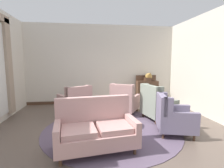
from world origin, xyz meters
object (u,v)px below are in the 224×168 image
(settee, at_px, (96,129))
(armchair_back_corner, at_px, (156,105))
(porcelain_vase, at_px, (114,103))
(side_table, at_px, (162,109))
(sideboard, at_px, (147,90))
(armchair_beside_settee, at_px, (172,117))
(armchair_far_left, at_px, (75,103))
(coffee_table, at_px, (112,112))
(armchair_near_sideboard, at_px, (124,101))
(gramophone, at_px, (149,76))

(settee, distance_m, armchair_back_corner, 2.39)
(porcelain_vase, height_order, side_table, porcelain_vase)
(settee, relative_size, side_table, 2.45)
(sideboard, bearing_deg, armchair_beside_settee, -98.99)
(armchair_far_left, bearing_deg, sideboard, 174.57)
(settee, xyz_separation_m, side_table, (1.91, 1.20, -0.01))
(armchair_far_left, relative_size, side_table, 1.79)
(coffee_table, height_order, settee, settee)
(armchair_near_sideboard, relative_size, gramophone, 2.50)
(settee, bearing_deg, porcelain_vase, 56.26)
(sideboard, bearing_deg, side_table, -99.94)
(coffee_table, xyz_separation_m, armchair_beside_settee, (1.35, -0.64, -0.00))
(armchair_near_sideboard, distance_m, sideboard, 1.93)
(armchair_far_left, distance_m, armchair_back_corner, 2.52)
(armchair_near_sideboard, bearing_deg, armchair_far_left, 32.65)
(porcelain_vase, xyz_separation_m, armchair_beside_settee, (1.31, -0.59, -0.25))
(side_table, bearing_deg, settee, -147.96)
(settee, xyz_separation_m, sideboard, (2.34, 3.62, 0.12))
(armchair_far_left, distance_m, gramophone, 3.30)
(armchair_back_corner, bearing_deg, sideboard, -24.42)
(armchair_back_corner, distance_m, gramophone, 2.22)
(gramophone, bearing_deg, side_table, -101.35)
(armchair_beside_settee, distance_m, armchair_far_left, 2.95)
(porcelain_vase, distance_m, armchair_back_corner, 1.43)
(armchair_back_corner, relative_size, side_table, 1.61)
(armchair_beside_settee, distance_m, side_table, 0.74)
(armchair_back_corner, bearing_deg, coffee_table, 93.99)
(coffee_table, bearing_deg, armchair_near_sideboard, 62.57)
(porcelain_vase, bearing_deg, sideboard, 54.74)
(armchair_far_left, distance_m, sideboard, 3.22)
(coffee_table, height_order, armchair_far_left, armchair_far_left)
(armchair_far_left, relative_size, gramophone, 2.51)
(side_table, xyz_separation_m, gramophone, (0.47, 2.33, 0.76))
(armchair_beside_settee, relative_size, armchair_near_sideboard, 0.85)
(coffee_table, height_order, armchair_back_corner, armchair_back_corner)
(gramophone, bearing_deg, armchair_back_corner, -104.22)
(armchair_far_left, relative_size, armchair_back_corner, 1.12)
(armchair_beside_settee, bearing_deg, armchair_far_left, 69.20)
(settee, relative_size, armchair_near_sideboard, 1.38)
(armchair_beside_settee, xyz_separation_m, armchair_far_left, (-2.39, 1.73, 0.01))
(sideboard, relative_size, gramophone, 2.48)
(sideboard, bearing_deg, armchair_near_sideboard, -132.10)
(settee, xyz_separation_m, gramophone, (2.38, 3.53, 0.75))
(coffee_table, distance_m, armchair_back_corner, 1.44)
(armchair_near_sideboard, bearing_deg, porcelain_vase, 98.33)
(coffee_table, bearing_deg, armchair_back_corner, 15.88)
(settee, bearing_deg, armchair_far_left, 96.83)
(armchair_far_left, bearing_deg, gramophone, 172.87)
(coffee_table, height_order, armchair_beside_settee, armchair_beside_settee)
(settee, xyz_separation_m, armchair_far_left, (-0.55, 2.20, 0.01))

